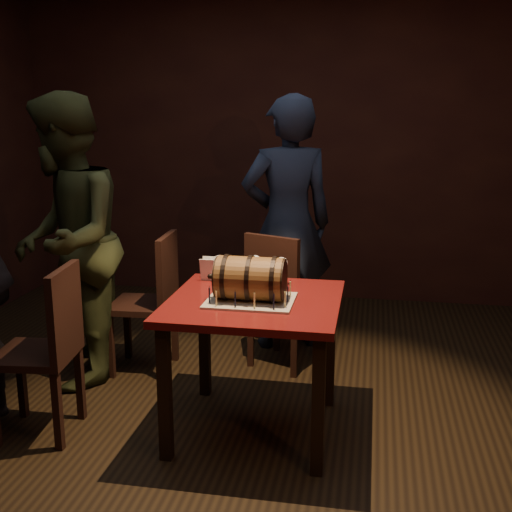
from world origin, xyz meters
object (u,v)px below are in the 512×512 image
Objects in this scene: barrel_cake at (250,278)px; person_back at (287,224)px; wine_glass_right at (282,265)px; person_left_rear at (67,242)px; pub_table at (254,319)px; chair_back at (279,293)px; chair_left_front at (49,342)px; chair_left_rear at (154,295)px; wine_glass_mid at (255,263)px; pint_of_ale at (238,275)px; wine_glass_left at (220,263)px.

person_back reaches higher than barrel_cake.
wine_glass_right is 0.09× the size of person_left_rear.
pub_table is at bearing 69.64° from person_back.
chair_back and chair_left_front have the same top height.
wine_glass_right is 0.17× the size of chair_back.
chair_left_rear is at bearing 98.00° from person_left_rear.
person_back is (-0.01, 0.44, 0.39)m from chair_back.
barrel_cake is 2.53× the size of wine_glass_right.
wine_glass_mid is 0.91m from chair_left_rear.
pub_table is 2.21× the size of barrel_cake.
chair_left_rear is 0.51× the size of person_left_rear.
chair_left_front is 1.92m from person_back.
barrel_cake is at bearing -42.75° from chair_left_rear.
pint_of_ale is at bearing -35.92° from chair_left_rear.
wine_glass_right is at bearing -80.55° from chair_back.
barrel_cake is 2.53× the size of wine_glass_left.
pub_table is at bearing -56.76° from pint_of_ale.
pint_of_ale is at bearing -155.55° from wine_glass_right.
pub_table is 5.59× the size of wine_glass_mid.
person_back is at bearing 96.01° from wine_glass_right.
wine_glass_right is 1.07× the size of pint_of_ale.
pub_table is at bearing -108.40° from wine_glass_right.
person_left_rear is at bearing 160.63° from pub_table.
pub_table is at bearing 76.29° from barrel_cake.
chair_left_rear reaches higher than wine_glass_right.
chair_left_front is at bearing -155.18° from wine_glass_right.
wine_glass_left is (-0.24, 0.33, -0.01)m from barrel_cake.
pub_table is 6.00× the size of pint_of_ale.
pint_of_ale is 0.16× the size of chair_back.
pint_of_ale is at bearing -120.80° from wine_glass_mid.
chair_back is 1.54m from chair_left_front.
person_left_rear reaches higher than person_back.
pub_table is 5.59× the size of wine_glass_left.
barrel_cake is 0.44× the size of chair_back.
barrel_cake is 0.99m from chair_back.
pub_table is 1.38m from person_left_rear.
pub_table is 0.97× the size of chair_left_front.
barrel_cake is 0.44× the size of chair_left_rear.
person_left_rear reaches higher than wine_glass_left.
barrel_cake is at bearing 10.25° from chair_left_front.
person_left_rear reaches higher than barrel_cake.
pint_of_ale is 0.89m from chair_left_rear.
chair_left_rear is at bearing -166.84° from chair_back.
barrel_cake is at bearing -64.40° from pint_of_ale.
wine_glass_mid is 1.00× the size of wine_glass_right.
wine_glass_right is (0.36, 0.02, 0.00)m from wine_glass_left.
barrel_cake is 0.28m from pint_of_ale.
wine_glass_left is at bearing -177.40° from wine_glass_right.
person_back reaches higher than pub_table.
chair_left_front is (-0.25, -0.93, 0.00)m from chair_left_rear.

